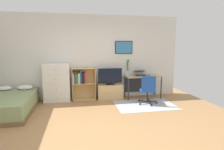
# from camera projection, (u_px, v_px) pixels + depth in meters

# --- Properties ---
(ground_plane) EXTENTS (7.20, 7.20, 0.00)m
(ground_plane) POSITION_uv_depth(u_px,v_px,m) (96.00, 128.00, 3.87)
(ground_plane) COLOR #A87A4C
(wall_back_with_posters) EXTENTS (6.12, 0.09, 2.70)m
(wall_back_with_posters) POSITION_uv_depth(u_px,v_px,m) (88.00, 57.00, 6.03)
(wall_back_with_posters) COLOR silver
(wall_back_with_posters) RESTS_ON ground_plane
(area_rug) EXTENTS (1.70, 1.20, 0.01)m
(area_rug) POSITION_uv_depth(u_px,v_px,m) (145.00, 105.00, 5.44)
(area_rug) COLOR #B2B7BC
(area_rug) RESTS_ON ground_plane
(bed) EXTENTS (1.31, 1.99, 0.57)m
(bed) POSITION_uv_depth(u_px,v_px,m) (6.00, 104.00, 4.78)
(bed) COLOR brown
(bed) RESTS_ON ground_plane
(dresser) EXTENTS (0.78, 0.46, 1.18)m
(dresser) POSITION_uv_depth(u_px,v_px,m) (57.00, 83.00, 5.69)
(dresser) COLOR white
(dresser) RESTS_ON ground_plane
(bookshelf) EXTENTS (0.73, 0.30, 1.02)m
(bookshelf) POSITION_uv_depth(u_px,v_px,m) (82.00, 81.00, 5.90)
(bookshelf) COLOR tan
(bookshelf) RESTS_ON ground_plane
(tv_stand) EXTENTS (0.82, 0.41, 0.47)m
(tv_stand) POSITION_uv_depth(u_px,v_px,m) (110.00, 91.00, 6.07)
(tv_stand) COLOR tan
(tv_stand) RESTS_ON ground_plane
(television) EXTENTS (0.77, 0.16, 0.53)m
(television) POSITION_uv_depth(u_px,v_px,m) (110.00, 77.00, 5.98)
(television) COLOR black
(television) RESTS_ON tv_stand
(desk) EXTENTS (1.16, 0.56, 0.74)m
(desk) POSITION_uv_depth(u_px,v_px,m) (142.00, 80.00, 6.22)
(desk) COLOR tan
(desk) RESTS_ON ground_plane
(office_chair) EXTENTS (0.58, 0.57, 0.86)m
(office_chair) POSITION_uv_depth(u_px,v_px,m) (148.00, 89.00, 5.41)
(office_chair) COLOR #232326
(office_chair) RESTS_ON ground_plane
(laptop) EXTENTS (0.38, 0.41, 0.17)m
(laptop) POSITION_uv_depth(u_px,v_px,m) (140.00, 73.00, 6.22)
(laptop) COLOR #333338
(laptop) RESTS_ON desk
(computer_mouse) EXTENTS (0.06, 0.10, 0.03)m
(computer_mouse) POSITION_uv_depth(u_px,v_px,m) (149.00, 75.00, 6.13)
(computer_mouse) COLOR #262628
(computer_mouse) RESTS_ON desk
(bamboo_vase) EXTENTS (0.10, 0.10, 0.53)m
(bamboo_vase) POSITION_uv_depth(u_px,v_px,m) (128.00, 67.00, 6.17)
(bamboo_vase) COLOR silver
(bamboo_vase) RESTS_ON desk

